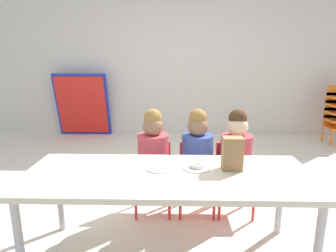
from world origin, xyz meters
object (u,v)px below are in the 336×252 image
Objects in this scene: paper_bag_brown at (232,154)px; craft_table at (168,180)px; paper_plate_center_table at (160,168)px; donut_powdered_on_plate at (197,165)px; seated_child_near_camera at (153,152)px; folded_activity_table at (82,105)px; seated_child_far_right at (236,153)px; seated_child_middle_seat at (197,152)px; paper_plate_near_edge at (197,168)px.

craft_table is at bearing -170.24° from paper_bag_brown.
donut_powdered_on_plate is (0.25, 0.02, 0.02)m from paper_plate_center_table.
seated_child_near_camera is at bearing 103.42° from craft_table.
paper_plate_center_table is (1.49, -3.02, 0.08)m from folded_activity_table.
craft_table is 2.02× the size of seated_child_far_right.
folded_activity_table reaches higher than seated_child_middle_seat.
donut_powdered_on_plate is at bearing 3.56° from paper_plate_center_table.
paper_plate_center_table is at bearing -176.44° from donut_powdered_on_plate.
seated_child_far_right is at bearing 0.00° from seated_child_middle_seat.
seated_child_near_camera is at bearing -180.00° from seated_child_far_right.
craft_table is 0.81m from seated_child_far_right.
seated_child_middle_seat is 0.32m from seated_child_far_right.
paper_plate_near_edge is at bearing 0.00° from donut_powdered_on_plate.
seated_child_near_camera is 2.87m from folded_activity_table.
donut_powdered_on_plate reaches higher than paper_plate_near_edge.
seated_child_near_camera is 0.60m from donut_powdered_on_plate.
seated_child_near_camera reaches higher than paper_plate_center_table.
paper_plate_near_edge is at bearing -60.02° from folded_activity_table.
seated_child_far_right is 0.62m from paper_plate_near_edge.
craft_table is 2.02× the size of seated_child_middle_seat.
craft_table is 3.45m from folded_activity_table.
seated_child_far_right is at bearing 53.66° from donut_powdered_on_plate.
craft_table is 0.21m from paper_plate_near_edge.
donut_powdered_on_plate is (0.33, -0.50, 0.08)m from seated_child_near_camera.
paper_plate_near_edge is 1.83× the size of donut_powdered_on_plate.
paper_plate_near_edge reaches higher than craft_table.
seated_child_far_right is at bearing 39.96° from paper_plate_center_table.
seated_child_near_camera is 0.84× the size of folded_activity_table.
seated_child_near_camera is 1.00× the size of seated_child_middle_seat.
paper_plate_near_edge is at bearing 3.56° from paper_plate_center_table.
folded_activity_table is at bearing 119.98° from donut_powdered_on_plate.
donut_powdered_on_plate is (0.19, 0.08, 0.07)m from craft_table.
seated_child_middle_seat reaches higher than paper_plate_center_table.
folded_activity_table is at bearing 125.31° from seated_child_middle_seat.
seated_child_middle_seat is at bearing -180.00° from seated_child_far_right.
seated_child_middle_seat is at bearing 85.16° from donut_powdered_on_plate.
paper_plate_center_table is at bearing -140.04° from seated_child_far_right.
craft_table is 8.42× the size of paper_bag_brown.
seated_child_middle_seat is 5.10× the size of paper_plate_center_table.
seated_child_far_right is at bearing 46.33° from craft_table.
paper_plate_center_table is (-0.06, 0.07, 0.06)m from craft_table.
craft_table is 10.30× the size of paper_plate_center_table.
seated_child_middle_seat is 0.57m from paper_bag_brown.
craft_table is at bearing -111.69° from seated_child_middle_seat.
folded_activity_table is (-1.54, 3.09, -0.02)m from craft_table.
paper_plate_center_table is 0.25m from donut_powdered_on_plate.
paper_plate_center_table is at bearing -119.34° from seated_child_middle_seat.
seated_child_near_camera is at bearing 123.40° from paper_plate_near_edge.
seated_child_far_right reaches higher than craft_table.
donut_powdered_on_plate is at bearing -126.34° from seated_child_far_right.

